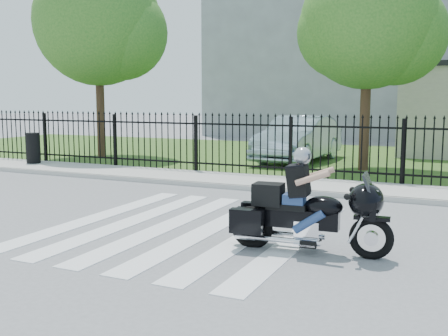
% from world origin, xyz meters
% --- Properties ---
extents(ground, '(120.00, 120.00, 0.00)m').
position_xyz_m(ground, '(0.00, 0.00, 0.00)').
color(ground, slate).
rests_on(ground, ground).
extents(crosswalk, '(5.00, 5.50, 0.01)m').
position_xyz_m(crosswalk, '(0.00, 0.00, 0.01)').
color(crosswalk, silver).
rests_on(crosswalk, ground).
extents(sidewalk, '(40.00, 2.00, 0.12)m').
position_xyz_m(sidewalk, '(0.00, 5.00, 0.06)').
color(sidewalk, '#ADAAA3').
rests_on(sidewalk, ground).
extents(curb, '(40.00, 0.12, 0.12)m').
position_xyz_m(curb, '(0.00, 4.00, 0.06)').
color(curb, '#ADAAA3').
rests_on(curb, ground).
extents(grass_strip, '(40.00, 12.00, 0.02)m').
position_xyz_m(grass_strip, '(0.00, 12.00, 0.01)').
color(grass_strip, '#2E531C').
rests_on(grass_strip, ground).
extents(iron_fence, '(26.00, 0.04, 1.80)m').
position_xyz_m(iron_fence, '(0.00, 6.00, 0.90)').
color(iron_fence, black).
rests_on(iron_fence, ground).
extents(tree_left, '(4.80, 4.80, 7.58)m').
position_xyz_m(tree_left, '(-8.50, 8.50, 5.17)').
color(tree_left, '#382316').
rests_on(tree_left, ground).
extents(tree_mid, '(4.20, 4.20, 6.78)m').
position_xyz_m(tree_mid, '(1.50, 9.00, 4.67)').
color(tree_mid, '#382316').
rests_on(tree_mid, ground).
extents(building_tall, '(15.00, 10.00, 12.00)m').
position_xyz_m(building_tall, '(-3.00, 26.00, 6.00)').
color(building_tall, '#9A9DA2').
rests_on(building_tall, ground).
extents(motorcycle_rider, '(2.46, 0.85, 1.63)m').
position_xyz_m(motorcycle_rider, '(2.31, -0.58, 0.67)').
color(motorcycle_rider, black).
rests_on(motorcycle_rider, ground).
extents(parked_car, '(2.10, 5.14, 1.66)m').
position_xyz_m(parked_car, '(-1.06, 10.30, 0.85)').
color(parked_car, '#9CB5C4').
rests_on(parked_car, grass_strip).
extents(litter_bin, '(0.59, 0.59, 1.03)m').
position_xyz_m(litter_bin, '(-8.88, 5.29, 0.64)').
color(litter_bin, black).
rests_on(litter_bin, sidewalk).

